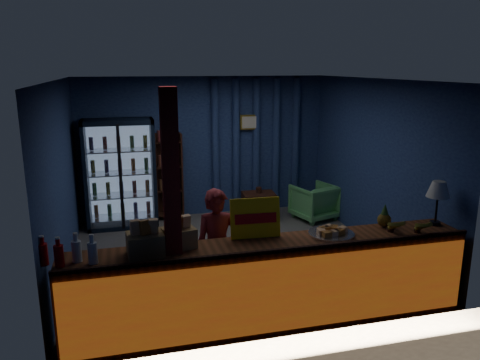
{
  "coord_description": "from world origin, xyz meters",
  "views": [
    {
      "loc": [
        -1.49,
        -6.35,
        2.79
      ],
      "look_at": [
        0.08,
        -0.2,
        1.23
      ],
      "focal_mm": 35.0,
      "sensor_mm": 36.0,
      "label": 1
    }
  ],
  "objects_px": {
    "green_chair": "(314,202)",
    "table_lamp": "(438,191)",
    "shopkeeper": "(218,250)",
    "pastry_tray": "(331,233)"
  },
  "relations": [
    {
      "from": "green_chair",
      "to": "shopkeeper",
      "type": "bearing_deg",
      "value": 32.71
    },
    {
      "from": "green_chair",
      "to": "table_lamp",
      "type": "bearing_deg",
      "value": 76.27
    },
    {
      "from": "green_chair",
      "to": "table_lamp",
      "type": "relative_size",
      "value": 1.35
    },
    {
      "from": "shopkeeper",
      "to": "table_lamp",
      "type": "relative_size",
      "value": 2.69
    },
    {
      "from": "green_chair",
      "to": "table_lamp",
      "type": "distance_m",
      "value": 3.37
    },
    {
      "from": "table_lamp",
      "to": "green_chair",
      "type": "bearing_deg",
      "value": 92.69
    },
    {
      "from": "shopkeeper",
      "to": "table_lamp",
      "type": "height_order",
      "value": "table_lamp"
    },
    {
      "from": "shopkeeper",
      "to": "table_lamp",
      "type": "xyz_separation_m",
      "value": [
        2.54,
        -0.43,
        0.65
      ]
    },
    {
      "from": "shopkeeper",
      "to": "pastry_tray",
      "type": "xyz_separation_m",
      "value": [
        1.2,
        -0.45,
        0.26
      ]
    },
    {
      "from": "shopkeeper",
      "to": "pastry_tray",
      "type": "relative_size",
      "value": 2.79
    }
  ]
}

